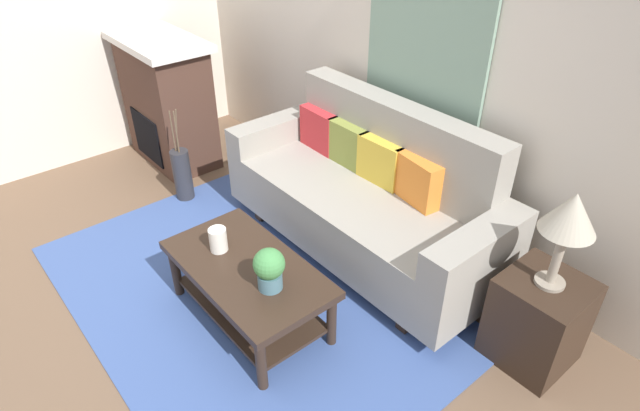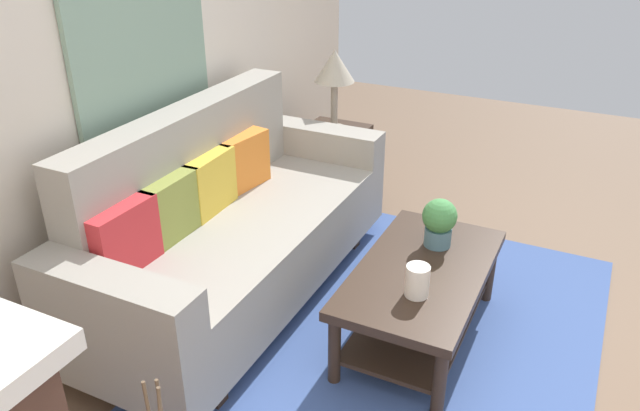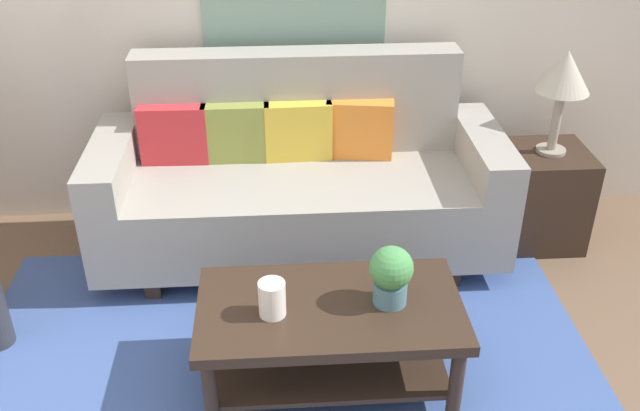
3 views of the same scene
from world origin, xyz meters
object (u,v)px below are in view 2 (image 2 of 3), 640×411
object	(u,v)px
potted_plant_tabletop	(439,221)
throw_pillow_crimson	(124,238)
throw_pillow_olive	(170,208)
throw_pillow_orange	(243,162)
coffee_table	(421,287)
throw_pillow_mustard	(209,183)
side_table	(334,165)
framed_painting	(140,24)
table_lamp	(335,69)
couch	(232,228)
tabletop_vase	(417,281)

from	to	relation	value
potted_plant_tabletop	throw_pillow_crimson	bearing A→B (deg)	129.72
potted_plant_tabletop	throw_pillow_olive	bearing A→B (deg)	118.87
throw_pillow_orange	coffee_table	bearing A→B (deg)	-102.08
throw_pillow_olive	coffee_table	distance (m)	1.31
throw_pillow_mustard	potted_plant_tabletop	xyz separation A→B (m)	(0.32, -1.19, -0.11)
throw_pillow_olive	side_table	world-z (taller)	throw_pillow_olive
potted_plant_tabletop	framed_painting	world-z (taller)	framed_painting
throw_pillow_crimson	throw_pillow_olive	size ratio (longest dim) A/B	1.00
coffee_table	throw_pillow_orange	bearing A→B (deg)	77.92
throw_pillow_mustard	table_lamp	bearing A→B (deg)	-4.38
throw_pillow_olive	side_table	xyz separation A→B (m)	(1.71, -0.11, -0.40)
throw_pillow_crimson	framed_painting	xyz separation A→B (m)	(0.67, 0.34, 0.81)
coffee_table	table_lamp	world-z (taller)	table_lamp
coffee_table	potted_plant_tabletop	world-z (taller)	potted_plant_tabletop
throw_pillow_mustard	throw_pillow_orange	world-z (taller)	same
couch	framed_painting	world-z (taller)	framed_painting
throw_pillow_mustard	side_table	bearing A→B (deg)	-4.38
couch	throw_pillow_olive	size ratio (longest dim) A/B	5.98
couch	framed_painting	xyz separation A→B (m)	(-0.00, 0.47, 1.06)
coffee_table	potted_plant_tabletop	xyz separation A→B (m)	(0.25, 0.00, 0.26)
couch	coffee_table	bearing A→B (deg)	-85.83
throw_pillow_olive	tabletop_vase	xyz separation A→B (m)	(0.17, -1.24, -0.17)
throw_pillow_mustard	table_lamp	distance (m)	1.42
throw_pillow_crimson	coffee_table	distance (m)	1.45
throw_pillow_crimson	throw_pillow_olive	bearing A→B (deg)	0.00
throw_pillow_crimson	side_table	world-z (taller)	throw_pillow_crimson
throw_pillow_crimson	potted_plant_tabletop	bearing A→B (deg)	-50.28
throw_pillow_crimson	potted_plant_tabletop	distance (m)	1.55
throw_pillow_mustard	framed_painting	distance (m)	0.88
table_lamp	throw_pillow_olive	bearing A→B (deg)	176.47
throw_pillow_olive	throw_pillow_mustard	bearing A→B (deg)	0.00
tabletop_vase	table_lamp	distance (m)	1.97
throw_pillow_olive	throw_pillow_mustard	distance (m)	0.33
couch	throw_pillow_mustard	size ratio (longest dim) A/B	5.98
throw_pillow_mustard	framed_painting	size ratio (longest dim) A/B	0.36
table_lamp	framed_painting	xyz separation A→B (m)	(-1.38, 0.45, 0.50)
couch	table_lamp	xyz separation A→B (m)	(1.38, 0.02, 0.56)
throw_pillow_olive	couch	bearing A→B (deg)	-20.76
tabletop_vase	throw_pillow_olive	bearing A→B (deg)	98.03
coffee_table	potted_plant_tabletop	size ratio (longest dim) A/B	4.20
couch	tabletop_vase	size ratio (longest dim) A/B	14.00
side_table	throw_pillow_orange	bearing A→B (deg)	174.23
coffee_table	side_table	bearing A→B (deg)	39.93
throw_pillow_olive	table_lamp	world-z (taller)	table_lamp
coffee_table	side_table	size ratio (longest dim) A/B	1.96
couch	throw_pillow_olive	bearing A→B (deg)	159.24
throw_pillow_crimson	coffee_table	bearing A→B (deg)	-58.05
couch	table_lamp	bearing A→B (deg)	0.87
couch	framed_painting	distance (m)	1.16
potted_plant_tabletop	table_lamp	size ratio (longest dim) A/B	0.46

